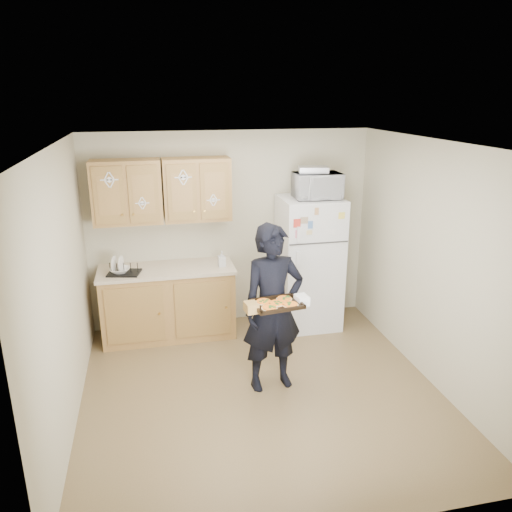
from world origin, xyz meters
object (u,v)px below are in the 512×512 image
object	(u,v)px
person	(273,309)
baking_tray	(277,305)
dish_rack	(124,268)
microwave	(317,186)
refrigerator	(309,263)

from	to	relation	value
person	baking_tray	size ratio (longest dim) A/B	3.88
dish_rack	person	bearing A→B (deg)	-40.77
baking_tray	microwave	xyz separation A→B (m)	(0.90, 1.58, 0.81)
person	baking_tray	world-z (taller)	person
refrigerator	microwave	xyz separation A→B (m)	(0.06, -0.05, 1.01)
person	baking_tray	bearing A→B (deg)	-104.91
person	dish_rack	distance (m)	1.96
baking_tray	dish_rack	bearing A→B (deg)	125.05
baking_tray	refrigerator	bearing A→B (deg)	55.00
person	microwave	world-z (taller)	microwave
refrigerator	microwave	world-z (taller)	microwave
dish_rack	refrigerator	bearing A→B (deg)	1.15
refrigerator	person	xyz separation A→B (m)	(-0.81, -1.33, 0.02)
refrigerator	baking_tray	size ratio (longest dim) A/B	3.78
baking_tray	microwave	bearing A→B (deg)	52.68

